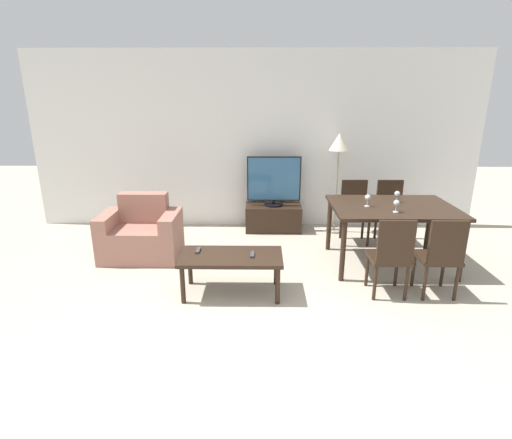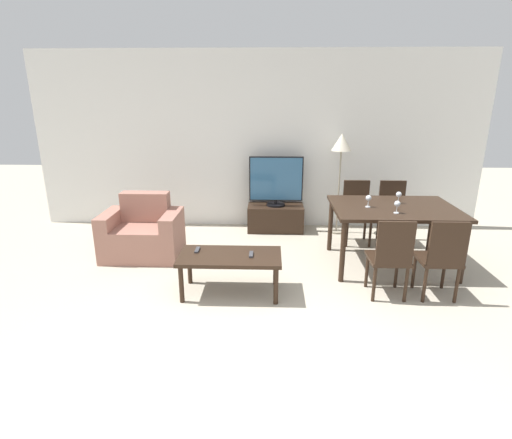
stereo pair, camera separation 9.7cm
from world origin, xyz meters
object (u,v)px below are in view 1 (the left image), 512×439
tv_stand (273,218)px  wine_glass_center (397,194)px  dining_chair_near (391,254)px  remote_primary (198,250)px  tv (274,181)px  floor_lamp (339,149)px  armchair (142,235)px  wine_glass_left (368,198)px  dining_table (392,212)px  wine_glass_right (396,204)px  remote_secondary (253,254)px  dining_chair_far_left (354,208)px  dining_chair_near_right (441,254)px  dining_chair_far (390,209)px  coffee_table (231,260)px

tv_stand → wine_glass_center: bearing=-37.4°
dining_chair_near → remote_primary: bearing=175.8°
tv → floor_lamp: (0.95, -0.06, 0.50)m
armchair → wine_glass_left: 2.91m
dining_table → dining_chair_near: 0.91m
wine_glass_right → dining_table: bearing=78.1°
wine_glass_left → wine_glass_center: same height
remote_primary → remote_secondary: (0.59, -0.11, 0.00)m
tv_stand → dining_chair_far_left: dining_chair_far_left is taller
remote_secondary → wine_glass_center: size_ratio=1.03×
tv → wine_glass_left: size_ratio=5.60×
dining_table → dining_chair_near_right: bearing=-73.2°
floor_lamp → dining_table: bearing=-69.6°
floor_lamp → wine_glass_center: 1.28m
floor_lamp → dining_chair_near_right: bearing=-71.0°
remote_primary → dining_chair_far_left: bearing=37.5°
dining_chair_far → remote_primary: bearing=-148.5°
tv → dining_table: tv is taller
coffee_table → dining_chair_near: 1.66m
dining_chair_far_left → remote_primary: dining_chair_far_left is taller
dining_table → wine_glass_left: wine_glass_left is taller
floor_lamp → remote_secondary: 2.53m
tv_stand → dining_chair_near_right: 2.74m
remote_secondary → coffee_table: bearing=178.9°
wine_glass_center → dining_chair_far_left: bearing=116.5°
dining_table → wine_glass_right: (-0.06, -0.28, 0.18)m
remote_primary → dining_chair_far: bearing=31.5°
dining_table → wine_glass_right: wine_glass_right is taller
dining_chair_near → wine_glass_right: wine_glass_right is taller
tv → wine_glass_right: (1.35, -1.58, 0.08)m
armchair → wine_glass_right: size_ratio=6.78×
dining_chair_far → floor_lamp: floor_lamp is taller
armchair → dining_chair_near_right: 3.58m
coffee_table → floor_lamp: bearing=54.5°
tv → dining_table: 1.92m
tv → dining_chair_far: tv is taller
dining_table → dining_chair_far: dining_chair_far is taller
dining_chair_far_left → remote_primary: 2.55m
wine_glass_left → remote_primary: bearing=-161.2°
dining_table → dining_chair_far_left: 0.91m
armchair → tv: (1.76, 1.10, 0.49)m
wine_glass_right → floor_lamp: bearing=104.8°
remote_primary → wine_glass_center: (2.37, 0.86, 0.41)m
dining_table → remote_secondary: bearing=-154.4°
wine_glass_right → dining_chair_far_left: bearing=99.9°
dining_chair_near_right → dining_chair_far_left: 1.78m
tv → dining_chair_near_right: 2.74m
wine_glass_center → remote_secondary: bearing=-151.6°
armchair → dining_chair_far: bearing=10.8°
armchair → dining_chair_near_right: dining_chair_near_right is taller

